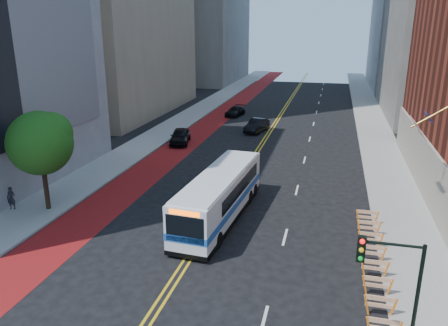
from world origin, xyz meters
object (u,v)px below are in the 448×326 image
at_px(car_a, 180,136).
at_px(car_b, 257,125).
at_px(street_tree, 41,141).
at_px(transit_bus, 220,195).
at_px(pedestrian, 11,198).
at_px(traffic_signal, 392,279).
at_px(car_c, 235,111).

xyz_separation_m(car_a, car_b, (7.00, 7.19, -0.03)).
relative_size(street_tree, transit_bus, 0.58).
relative_size(street_tree, car_b, 1.45).
bearing_deg(pedestrian, car_a, 64.60).
xyz_separation_m(car_a, pedestrian, (-5.10, -19.49, 0.14)).
distance_m(traffic_signal, car_b, 37.27).
xyz_separation_m(street_tree, car_c, (5.21, 34.51, -4.28)).
xyz_separation_m(traffic_signal, pedestrian, (-23.01, 8.83, -2.79)).
height_order(street_tree, car_a, street_tree).
bearing_deg(transit_bus, traffic_signal, -46.82).
xyz_separation_m(car_c, pedestrian, (-7.56, -35.24, 0.30)).
bearing_deg(car_c, pedestrian, -93.07).
bearing_deg(car_a, car_c, 69.36).
bearing_deg(car_c, transit_bus, -69.93).
distance_m(transit_bus, pedestrian, 14.18).
bearing_deg(pedestrian, transit_bus, -1.33).
distance_m(transit_bus, car_c, 33.56).
bearing_deg(car_c, traffic_signal, -61.63).
height_order(car_b, pedestrian, pedestrian).
bearing_deg(street_tree, pedestrian, -162.91).
bearing_deg(transit_bus, street_tree, -168.07).
bearing_deg(car_b, transit_bus, -74.29).
distance_m(transit_bus, car_b, 24.46).
xyz_separation_m(car_b, car_c, (-4.54, 8.55, -0.13)).
bearing_deg(transit_bus, pedestrian, -166.46).
bearing_deg(car_c, car_a, -89.84).
height_order(car_b, car_c, car_b).
xyz_separation_m(street_tree, car_b, (9.74, 25.96, -4.15)).
relative_size(street_tree, pedestrian, 4.27).
height_order(street_tree, traffic_signal, street_tree).
distance_m(car_c, pedestrian, 36.04).
relative_size(car_a, car_c, 1.06).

